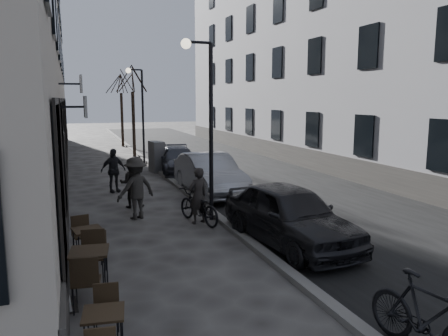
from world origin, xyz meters
TOP-DOWN VIEW (x-y plane):
  - ground at (0.00, 0.00)m, footprint 120.00×120.00m
  - road at (3.85, 16.00)m, footprint 7.30×60.00m
  - kerb at (0.20, 16.00)m, footprint 0.25×60.00m
  - building_right at (9.50, 16.50)m, footprint 4.00×35.00m
  - streetlamp_near at (-0.17, 6.00)m, footprint 0.90×0.28m
  - streetlamp_far at (-0.17, 18.00)m, footprint 0.90×0.28m
  - tree_near at (-0.10, 21.00)m, footprint 2.40×2.40m
  - tree_far at (-0.10, 27.00)m, footprint 2.40×2.40m
  - bistro_set_a at (-3.48, -0.07)m, footprint 0.61×1.37m
  - bistro_set_b at (-3.56, 2.07)m, footprint 0.75×1.68m
  - bistro_set_c at (-3.52, 3.73)m, footprint 0.70×1.50m
  - sign_board at (-4.01, 1.67)m, footprint 0.38×0.61m
  - utility_cabinet at (0.10, 14.86)m, footprint 0.67×1.05m
  - bicycle at (-0.46, 5.78)m, footprint 1.17×1.96m
  - cyclist_rider at (-0.46, 5.78)m, footprint 0.67×0.54m
  - pedestrian_near at (-1.98, 8.24)m, footprint 0.89×0.76m
  - pedestrian_mid at (-2.04, 6.84)m, footprint 1.35×1.08m
  - pedestrian_far at (-2.31, 10.84)m, footprint 1.05×0.68m
  - car_near at (1.10, 3.30)m, footprint 2.17×4.48m
  - car_mid at (1.00, 9.34)m, footprint 1.68×4.56m
  - car_far at (1.00, 14.20)m, footprint 2.08×4.34m
  - moped at (0.64, -1.50)m, footprint 0.85×1.96m

SIDE VIEW (x-z plane):
  - ground at x=0.00m, z-range 0.00..0.00m
  - road at x=3.85m, z-range 0.00..0.00m
  - kerb at x=0.20m, z-range 0.00..0.12m
  - bistro_set_a at x=-3.48m, z-range 0.01..0.80m
  - sign_board at x=-4.01m, z-range -0.10..0.93m
  - bistro_set_c at x=-3.52m, z-range 0.01..0.87m
  - bicycle at x=-0.46m, z-range 0.00..0.97m
  - bistro_set_b at x=-3.56m, z-range 0.01..0.98m
  - moped at x=0.64m, z-range 0.00..1.14m
  - car_far at x=1.00m, z-range 0.00..1.22m
  - utility_cabinet at x=0.10m, z-range 0.00..1.47m
  - car_near at x=1.10m, z-range 0.00..1.47m
  - car_mid at x=1.00m, z-range 0.00..1.49m
  - cyclist_rider at x=-0.46m, z-range 0.00..1.59m
  - pedestrian_near at x=-1.98m, z-range 0.00..1.59m
  - pedestrian_far at x=-2.31m, z-range 0.00..1.65m
  - pedestrian_mid at x=-2.04m, z-range 0.00..1.83m
  - streetlamp_near at x=-0.17m, z-range 0.62..5.71m
  - streetlamp_far at x=-0.17m, z-range 0.62..5.71m
  - tree_near at x=-0.10m, z-range 1.81..7.51m
  - tree_far at x=-0.10m, z-range 1.81..7.51m
  - building_right at x=9.50m, z-range 0.00..16.00m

